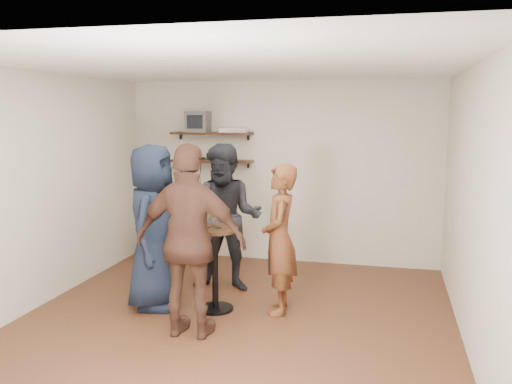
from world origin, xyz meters
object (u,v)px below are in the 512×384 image
at_px(radio, 215,156).
at_px(person_brown, 190,241).
at_px(drinks_table, 215,257).
at_px(person_navy, 153,227).
at_px(person_plaid, 280,239).
at_px(person_dark, 227,218).
at_px(crt_monitor, 198,122).
at_px(side_table, 165,231).
at_px(dvd_deck, 234,130).

bearing_deg(radio, person_brown, -76.64).
bearing_deg(radio, drinks_table, -71.99).
height_order(radio, person_navy, person_navy).
distance_m(radio, person_brown, 2.87).
bearing_deg(person_brown, person_plaid, -129.27).
distance_m(person_dark, person_brown, 1.40).
xyz_separation_m(drinks_table, person_plaid, (0.69, 0.13, 0.21)).
xyz_separation_m(crt_monitor, person_plaid, (1.59, -1.91, -1.21)).
bearing_deg(side_table, person_plaid, -37.56).
height_order(side_table, drinks_table, drinks_table).
bearing_deg(person_navy, person_plaid, -87.22).
distance_m(dvd_deck, person_plaid, 2.44).
bearing_deg(drinks_table, person_navy, -175.10).
bearing_deg(drinks_table, person_brown, -91.00).
bearing_deg(person_plaid, drinks_table, -90.00).
xyz_separation_m(side_table, person_plaid, (1.99, -1.53, 0.36)).
bearing_deg(crt_monitor, side_table, -135.95).
distance_m(dvd_deck, radio, 0.48).
relative_size(dvd_deck, person_dark, 0.22).
bearing_deg(radio, crt_monitor, 180.00).
bearing_deg(drinks_table, radio, 108.01).
height_order(person_dark, person_navy, person_navy).
height_order(crt_monitor, person_plaid, crt_monitor).
bearing_deg(side_table, person_brown, -61.35).
distance_m(person_plaid, person_navy, 1.40).
xyz_separation_m(person_navy, person_brown, (0.69, -0.64, 0.03)).
relative_size(side_table, person_plaid, 0.34).
bearing_deg(dvd_deck, person_dark, -77.86).
distance_m(dvd_deck, side_table, 1.76).
bearing_deg(person_navy, radio, -5.88).
xyz_separation_m(side_table, person_navy, (0.60, -1.72, 0.46)).
xyz_separation_m(crt_monitor, drinks_table, (0.91, -2.04, -1.42)).
bearing_deg(person_plaid, radio, -155.19).
distance_m(crt_monitor, side_table, 1.66).
xyz_separation_m(person_plaid, person_brown, (-0.70, -0.83, 0.13)).
bearing_deg(person_dark, radio, 107.74).
relative_size(radio, drinks_table, 0.24).
bearing_deg(dvd_deck, drinks_table, -79.94).
relative_size(crt_monitor, person_dark, 0.18).
height_order(person_plaid, person_dark, person_dark).
bearing_deg(person_brown, radio, -75.64).
xyz_separation_m(radio, person_navy, (-0.04, -2.10, -0.61)).
xyz_separation_m(drinks_table, person_dark, (-0.07, 0.70, 0.30)).
distance_m(crt_monitor, person_plaid, 2.77).
bearing_deg(person_dark, dvd_deck, 96.16).
height_order(crt_monitor, radio, crt_monitor).
bearing_deg(person_dark, person_plaid, -42.76).
xyz_separation_m(radio, person_dark, (0.59, -1.34, -0.62)).
relative_size(dvd_deck, person_brown, 0.21).
distance_m(side_table, person_dark, 1.62).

